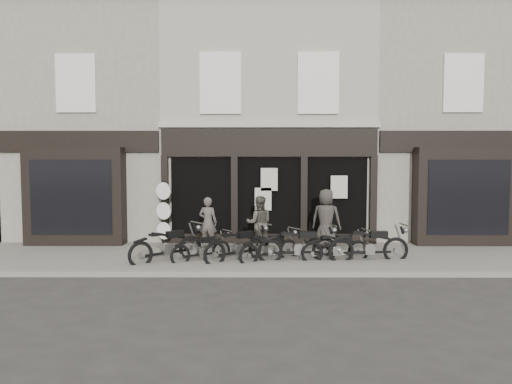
{
  "coord_description": "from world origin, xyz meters",
  "views": [
    {
      "loc": [
        -0.37,
        -13.57,
        2.98
      ],
      "look_at": [
        -0.43,
        1.6,
        1.92
      ],
      "focal_mm": 35.0,
      "sensor_mm": 36.0,
      "label": 1
    }
  ],
  "objects_px": {
    "motorcycle_1": "(202,251)",
    "motorcycle_2": "(238,248)",
    "motorcycle_6": "(370,248)",
    "man_right": "(326,219)",
    "motorcycle_5": "(336,250)",
    "advert_sign_post": "(164,216)",
    "motorcycle_4": "(299,248)",
    "man_centre": "(259,223)",
    "man_left": "(208,222)",
    "motorcycle_0": "(167,248)",
    "motorcycle_3": "(270,250)"
  },
  "relations": [
    {
      "from": "motorcycle_6",
      "to": "advert_sign_post",
      "type": "bearing_deg",
      "value": 155.83
    },
    {
      "from": "man_right",
      "to": "advert_sign_post",
      "type": "height_order",
      "value": "advert_sign_post"
    },
    {
      "from": "motorcycle_6",
      "to": "man_right",
      "type": "relative_size",
      "value": 1.23
    },
    {
      "from": "motorcycle_1",
      "to": "motorcycle_2",
      "type": "xyz_separation_m",
      "value": [
        1.01,
        0.06,
        0.07
      ]
    },
    {
      "from": "motorcycle_4",
      "to": "advert_sign_post",
      "type": "height_order",
      "value": "advert_sign_post"
    },
    {
      "from": "motorcycle_2",
      "to": "motorcycle_5",
      "type": "bearing_deg",
      "value": -38.58
    },
    {
      "from": "motorcycle_4",
      "to": "motorcycle_5",
      "type": "xyz_separation_m",
      "value": [
        1.06,
        0.04,
        -0.05
      ]
    },
    {
      "from": "motorcycle_4",
      "to": "man_centre",
      "type": "distance_m",
      "value": 1.86
    },
    {
      "from": "motorcycle_4",
      "to": "advert_sign_post",
      "type": "bearing_deg",
      "value": 145.83
    },
    {
      "from": "motorcycle_5",
      "to": "advert_sign_post",
      "type": "xyz_separation_m",
      "value": [
        -5.21,
        1.95,
        0.72
      ]
    },
    {
      "from": "motorcycle_2",
      "to": "motorcycle_3",
      "type": "xyz_separation_m",
      "value": [
        0.89,
        -0.03,
        -0.05
      ]
    },
    {
      "from": "motorcycle_4",
      "to": "motorcycle_6",
      "type": "distance_m",
      "value": 1.98
    },
    {
      "from": "man_centre",
      "to": "motorcycle_2",
      "type": "bearing_deg",
      "value": 65.26
    },
    {
      "from": "motorcycle_5",
      "to": "man_right",
      "type": "height_order",
      "value": "man_right"
    },
    {
      "from": "man_left",
      "to": "man_centre",
      "type": "xyz_separation_m",
      "value": [
        1.62,
        -0.42,
        0.03
      ]
    },
    {
      "from": "motorcycle_0",
      "to": "motorcycle_3",
      "type": "height_order",
      "value": "motorcycle_0"
    },
    {
      "from": "motorcycle_2",
      "to": "advert_sign_post",
      "type": "height_order",
      "value": "advert_sign_post"
    },
    {
      "from": "motorcycle_3",
      "to": "man_right",
      "type": "bearing_deg",
      "value": 8.08
    },
    {
      "from": "motorcycle_0",
      "to": "motorcycle_3",
      "type": "relative_size",
      "value": 1.1
    },
    {
      "from": "motorcycle_4",
      "to": "motorcycle_5",
      "type": "height_order",
      "value": "motorcycle_4"
    },
    {
      "from": "motorcycle_4",
      "to": "man_centre",
      "type": "xyz_separation_m",
      "value": [
        -1.1,
        1.4,
        0.52
      ]
    },
    {
      "from": "man_left",
      "to": "man_right",
      "type": "distance_m",
      "value": 3.71
    },
    {
      "from": "motorcycle_3",
      "to": "man_centre",
      "type": "xyz_separation_m",
      "value": [
        -0.3,
        1.39,
        0.58
      ]
    },
    {
      "from": "motorcycle_1",
      "to": "motorcycle_2",
      "type": "relative_size",
      "value": 0.88
    },
    {
      "from": "motorcycle_0",
      "to": "motorcycle_1",
      "type": "xyz_separation_m",
      "value": [
        0.97,
        0.05,
        -0.08
      ]
    },
    {
      "from": "motorcycle_3",
      "to": "advert_sign_post",
      "type": "relative_size",
      "value": 0.78
    },
    {
      "from": "motorcycle_0",
      "to": "motorcycle_4",
      "type": "xyz_separation_m",
      "value": [
        3.67,
        0.06,
        -0.01
      ]
    },
    {
      "from": "motorcycle_3",
      "to": "motorcycle_4",
      "type": "height_order",
      "value": "motorcycle_4"
    },
    {
      "from": "motorcycle_4",
      "to": "motorcycle_0",
      "type": "bearing_deg",
      "value": 172.38
    },
    {
      "from": "motorcycle_3",
      "to": "motorcycle_5",
      "type": "xyz_separation_m",
      "value": [
        1.87,
        0.03,
        0.0
      ]
    },
    {
      "from": "man_left",
      "to": "advert_sign_post",
      "type": "relative_size",
      "value": 0.71
    },
    {
      "from": "motorcycle_3",
      "to": "man_centre",
      "type": "bearing_deg",
      "value": 68.04
    },
    {
      "from": "motorcycle_0",
      "to": "man_right",
      "type": "relative_size",
      "value": 1.02
    },
    {
      "from": "motorcycle_2",
      "to": "advert_sign_post",
      "type": "xyz_separation_m",
      "value": [
        -2.45,
        1.94,
        0.67
      ]
    },
    {
      "from": "motorcycle_4",
      "to": "advert_sign_post",
      "type": "distance_m",
      "value": 4.64
    },
    {
      "from": "motorcycle_2",
      "to": "man_centre",
      "type": "relative_size",
      "value": 1.13
    },
    {
      "from": "motorcycle_0",
      "to": "advert_sign_post",
      "type": "relative_size",
      "value": 0.85
    },
    {
      "from": "motorcycle_3",
      "to": "man_centre",
      "type": "relative_size",
      "value": 1.05
    },
    {
      "from": "man_left",
      "to": "motorcycle_5",
      "type": "bearing_deg",
      "value": 167.99
    },
    {
      "from": "motorcycle_0",
      "to": "man_centre",
      "type": "distance_m",
      "value": 3.0
    },
    {
      "from": "motorcycle_4",
      "to": "motorcycle_5",
      "type": "distance_m",
      "value": 1.07
    },
    {
      "from": "motorcycle_1",
      "to": "motorcycle_2",
      "type": "distance_m",
      "value": 1.01
    },
    {
      "from": "motorcycle_2",
      "to": "advert_sign_post",
      "type": "relative_size",
      "value": 0.84
    },
    {
      "from": "motorcycle_6",
      "to": "motorcycle_1",
      "type": "bearing_deg",
      "value": 173.87
    },
    {
      "from": "motorcycle_1",
      "to": "motorcycle_4",
      "type": "height_order",
      "value": "motorcycle_4"
    },
    {
      "from": "man_left",
      "to": "man_centre",
      "type": "bearing_deg",
      "value": 178.68
    },
    {
      "from": "man_left",
      "to": "advert_sign_post",
      "type": "distance_m",
      "value": 1.44
    },
    {
      "from": "motorcycle_2",
      "to": "man_centre",
      "type": "xyz_separation_m",
      "value": [
        0.59,
        1.36,
        0.53
      ]
    },
    {
      "from": "motorcycle_6",
      "to": "man_centre",
      "type": "xyz_separation_m",
      "value": [
        -3.09,
        1.4,
        0.52
      ]
    },
    {
      "from": "motorcycle_0",
      "to": "advert_sign_post",
      "type": "bearing_deg",
      "value": 62.77
    }
  ]
}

